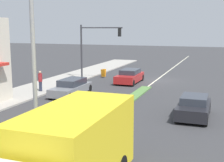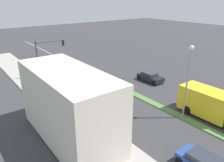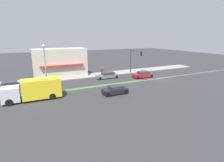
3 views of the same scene
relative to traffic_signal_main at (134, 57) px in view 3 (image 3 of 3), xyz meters
name	(u,v)px [view 3 (image 3 of 3)]	position (x,y,z in m)	size (l,w,h in m)	color
ground_plane	(72,90)	(-6.12, 16.07, -3.90)	(160.00, 160.00, 0.00)	#38383A
sidewalk_right	(59,78)	(2.88, 16.57, -3.84)	(4.00, 73.00, 0.12)	#A8A399
median_strip	(10,98)	(-6.12, 25.07, -3.85)	(0.90, 46.00, 0.10)	#568442
lane_marking_center	(157,79)	(-6.12, -1.93, -3.90)	(0.16, 60.00, 0.01)	beige
building_corner_store	(60,63)	(4.41, 15.89, -0.78)	(5.11, 10.82, 6.01)	beige
traffic_signal_main	(134,57)	(0.00, 0.00, 0.00)	(4.59, 0.34, 5.60)	#333338
street_lamp	(45,63)	(-6.12, 19.85, 0.88)	(0.44, 0.44, 7.37)	gray
pedestrian	(102,71)	(1.79, 7.35, -2.88)	(0.34, 0.34, 1.72)	#282D42
warning_aframe_sign	(142,71)	(-0.04, -2.51, -3.47)	(0.45, 0.53, 0.84)	orange
delivery_truck	(35,89)	(-8.32, 21.75, -2.43)	(2.44, 7.50, 2.87)	silver
suv_grey	(107,75)	(-1.12, 7.36, -3.27)	(1.80, 4.56, 1.31)	slate
hatchback_red	(143,75)	(-3.92, 0.23, -3.25)	(1.91, 4.32, 1.33)	#AD1E1E
sedan_dark	(115,90)	(-11.12, 10.58, -3.26)	(1.83, 3.84, 1.32)	black
coupe_blue	(9,86)	(-1.12, 25.43, -3.27)	(1.83, 4.23, 1.28)	#284793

